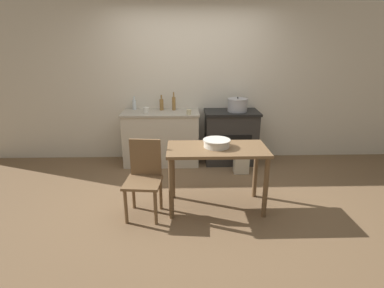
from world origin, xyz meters
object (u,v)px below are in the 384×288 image
stove (231,137)px  cup_center_left (189,112)px  work_table (217,158)px  flour_sack (241,162)px  bottle_mid_left (174,103)px  stock_pot (237,105)px  bottle_far_left (134,104)px  chair (144,176)px  bottle_left (162,104)px  cup_center (146,110)px  mixing_bowl_large (217,143)px

stove → cup_center_left: 0.87m
work_table → cup_center_left: 1.34m
flour_sack → bottle_mid_left: size_ratio=1.14×
work_table → stock_pot: bearing=72.0°
stove → flour_sack: stove is taller
bottle_mid_left → cup_center_left: 0.42m
work_table → stock_pot: (0.48, 1.48, 0.34)m
bottle_far_left → chair: bearing=-78.7°
bottle_left → cup_center_left: bearing=-37.9°
chair → stock_pot: bearing=55.9°
bottle_left → cup_center: size_ratio=2.73×
flour_sack → mixing_bowl_large: size_ratio=1.06×
stove → mixing_bowl_large: 1.57m
mixing_bowl_large → cup_center: bearing=124.6°
mixing_bowl_large → bottle_far_left: size_ratio=1.44×
chair → flour_sack: size_ratio=2.59×
stock_pot → cup_center_left: stock_pot is taller
flour_sack → stock_pot: bearing=92.1°
chair → bottle_left: 1.81m
bottle_left → cup_center: bearing=-141.8°
stock_pot → mixing_bowl_large: 1.54m
mixing_bowl_large → flour_sack: bearing=63.1°
work_table → cup_center: (-0.98, 1.44, 0.27)m
stock_pot → flour_sack: bearing=-87.9°
cup_center_left → flour_sack: bearing=-17.8°
stove → stock_pot: (0.08, -0.02, 0.54)m
chair → bottle_far_left: 1.90m
cup_center_left → bottle_mid_left: bearing=125.3°
mixing_bowl_large → bottle_mid_left: bearing=108.7°
chair → cup_center_left: cup_center_left is taller
bottle_far_left → cup_center_left: (0.90, -0.40, -0.05)m
stove → bottle_far_left: (-1.60, 0.18, 0.52)m
flour_sack → bottle_far_left: (-1.70, 0.66, 0.79)m
bottle_far_left → cup_center_left: bottle_far_left is taller
bottle_left → cup_center_left: size_ratio=3.17×
chair → cup_center: cup_center is taller
bottle_mid_left → cup_center: bottle_mid_left is taller
work_table → mixing_bowl_large: bearing=97.1°
stock_pot → bottle_mid_left: (-1.02, 0.14, 0.01)m
mixing_bowl_large → bottle_far_left: (-1.19, 1.65, 0.14)m
flour_sack → cup_center: bearing=164.2°
stove → work_table: (-0.40, -1.50, 0.20)m
bottle_far_left → bottle_left: (0.45, -0.06, 0.01)m
work_table → mixing_bowl_large: mixing_bowl_large is taller
work_table → chair: bearing=-172.3°
cup_center → stove: bearing=2.6°
work_table → flour_sack: work_table is taller
bottle_mid_left → cup_center: size_ratio=3.25×
cup_center_left → cup_center: 0.69m
stock_pot → mixing_bowl_large: (-0.49, -1.45, -0.16)m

